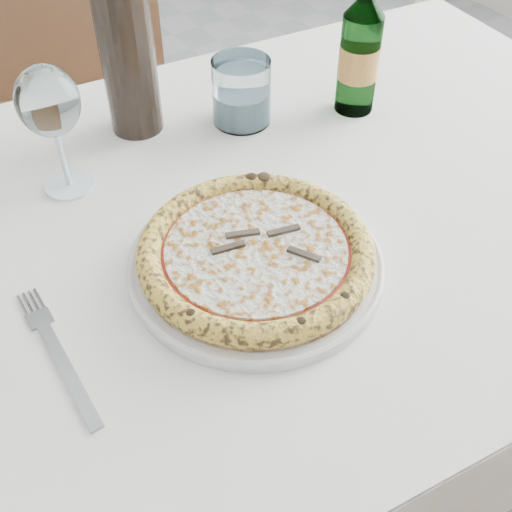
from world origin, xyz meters
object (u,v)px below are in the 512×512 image
at_px(pizza, 256,252).
at_px(plate, 256,263).
at_px(wine_glass, 49,104).
at_px(tumbler, 241,96).
at_px(wine_bottle, 126,43).
at_px(dining_table, 217,271).
at_px(chair_far, 77,87).
at_px(beer_bottle, 360,53).

bearing_deg(pizza, plate, -19.36).
distance_m(plate, wine_glass, 0.32).
xyz_separation_m(tumbler, wine_bottle, (-0.14, 0.07, 0.09)).
relative_size(dining_table, chair_far, 1.57).
height_order(wine_glass, beer_bottle, beer_bottle).
bearing_deg(tumbler, plate, -118.90).
bearing_deg(dining_table, tumbler, 49.21).
bearing_deg(wine_glass, chair_far, 71.23).
distance_m(dining_table, tumbler, 0.27).
relative_size(dining_table, wine_glass, 8.30).
xyz_separation_m(dining_table, wine_bottle, (0.01, 0.25, 0.23)).
bearing_deg(wine_bottle, chair_far, 82.24).
bearing_deg(wine_bottle, tumbler, -26.30).
xyz_separation_m(dining_table, tumbler, (0.15, 0.18, 0.13)).
relative_size(pizza, tumbler, 2.80).
xyz_separation_m(dining_table, beer_bottle, (0.32, 0.11, 0.19)).
xyz_separation_m(pizza, wine_glass, (-0.13, 0.27, 0.10)).
bearing_deg(beer_bottle, dining_table, -160.47).
bearing_deg(plate, tumbler, 61.10).
bearing_deg(pizza, chair_far, 84.42).
bearing_deg(dining_table, wine_bottle, 87.10).
height_order(chair_far, beer_bottle, beer_bottle).
distance_m(dining_table, plate, 0.14).
xyz_separation_m(plate, beer_bottle, (0.32, 0.21, 0.08)).
bearing_deg(plate, pizza, 160.64).
height_order(chair_far, pizza, chair_far).
height_order(dining_table, beer_bottle, beer_bottle).
distance_m(wine_glass, beer_bottle, 0.45).
bearing_deg(beer_bottle, tumbler, 158.54).
height_order(dining_table, plate, plate).
xyz_separation_m(wine_glass, beer_bottle, (0.45, -0.05, -0.03)).
distance_m(dining_table, wine_glass, 0.30).
height_order(dining_table, wine_bottle, wine_bottle).
bearing_deg(beer_bottle, wine_bottle, 156.26).
distance_m(pizza, wine_bottle, 0.36).
xyz_separation_m(pizza, tumbler, (0.15, 0.28, 0.02)).
relative_size(plate, wine_glass, 1.70).
relative_size(dining_table, beer_bottle, 6.29).
height_order(plate, wine_bottle, wine_bottle).
distance_m(chair_far, tumbler, 0.68).
bearing_deg(plate, wine_bottle, 87.93).
height_order(plate, beer_bottle, beer_bottle).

